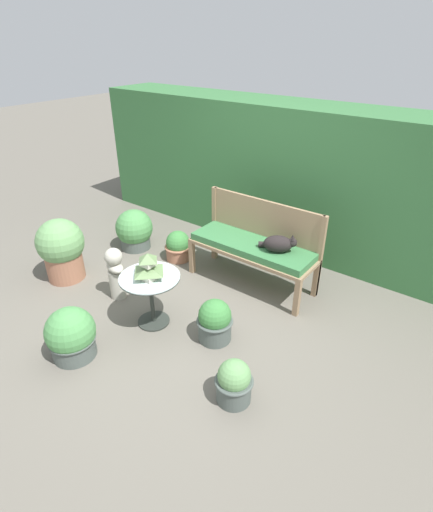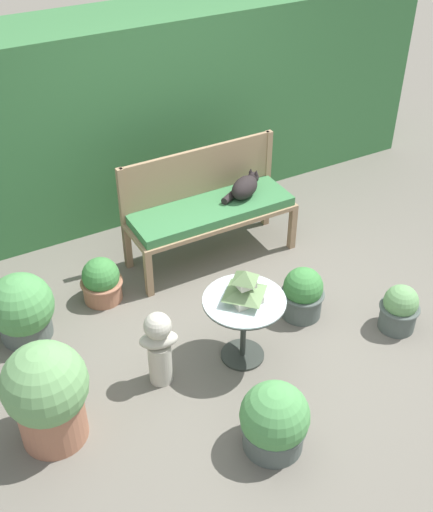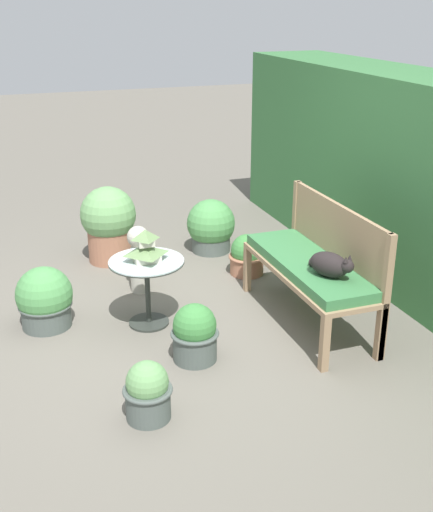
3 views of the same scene
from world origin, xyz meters
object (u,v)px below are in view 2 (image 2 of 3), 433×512
potted_plant_bench_left (303,294)px  pagoda_birdhouse (245,288)px  garden_bench (211,213)px  potted_plant_hedge_corner (22,309)px  potted_plant_table_near (400,309)px  potted_plant_patio_mid (101,281)px  cat (245,187)px  potted_plant_table_far (274,421)px  garden_bust (159,345)px  potted_plant_path_edge (47,394)px  patio_table (244,312)px

potted_plant_bench_left → pagoda_birdhouse: bearing=-164.5°
garden_bench → potted_plant_hedge_corner: bearing=-173.2°
pagoda_birdhouse → potted_plant_table_near: (1.28, -0.33, -0.49)m
potted_plant_table_near → potted_plant_patio_mid: bearing=142.8°
cat → potted_plant_patio_mid: size_ratio=1.07×
potted_plant_table_far → garden_bust: bearing=114.6°
potted_plant_hedge_corner → potted_plant_bench_left: potted_plant_hedge_corner is taller
garden_bust → potted_plant_hedge_corner: bearing=143.0°
garden_bench → potted_plant_path_edge: size_ratio=1.95×
garden_bench → pagoda_birdhouse: bearing=-108.0°
garden_bench → potted_plant_bench_left: (0.27, -1.08, -0.26)m
pagoda_birdhouse → cat: bearing=59.2°
cat → potted_plant_table_far: cat is taller
potted_plant_bench_left → potted_plant_path_edge: 2.22m
pagoda_birdhouse → potted_plant_hedge_corner: pagoda_birdhouse is taller
patio_table → potted_plant_path_edge: 1.52m
potted_plant_bench_left → potted_plant_path_edge: size_ratio=0.58×
potted_plant_table_far → potted_plant_bench_left: (0.93, 1.01, -0.02)m
patio_table → potted_plant_bench_left: (0.69, 0.19, -0.23)m
pagoda_birdhouse → garden_bust: size_ratio=0.44×
potted_plant_hedge_corner → potted_plant_path_edge: 1.10m
potted_plant_table_near → patio_table: bearing=165.8°
potted_plant_patio_mid → potted_plant_path_edge: (-0.81, -1.22, 0.23)m
cat → garden_bust: size_ratio=0.68×
patio_table → potted_plant_table_near: (1.28, -0.33, -0.25)m
pagoda_birdhouse → garden_bust: 0.75m
potted_plant_bench_left → potted_plant_table_far: bearing=-132.8°
cat → potted_plant_table_far: bearing=-144.5°
patio_table → potted_plant_bench_left: patio_table is taller
potted_plant_hedge_corner → potted_plant_patio_mid: potted_plant_hedge_corner is taller
patio_table → garden_bust: bearing=172.7°
cat → potted_plant_hedge_corner: 2.22m
potted_plant_table_far → potted_plant_path_edge: (-1.27, 0.79, 0.17)m
pagoda_birdhouse → potted_plant_table_far: bearing=-106.8°
cat → potted_plant_table_near: bearing=-100.7°
pagoda_birdhouse → potted_plant_bench_left: pagoda_birdhouse is taller
potted_plant_table_far → potted_plant_table_near: size_ratio=1.27×
garden_bench → potted_plant_hedge_corner: 1.85m
potted_plant_hedge_corner → cat: bearing=5.7°
potted_plant_bench_left → potted_plant_table_near: bearing=-40.8°
potted_plant_table_near → potted_plant_path_edge: (-2.80, 0.30, 0.22)m
garden_bust → potted_plant_table_near: 1.99m
garden_bust → potted_plant_table_near: size_ratio=1.56×
garden_bench → potted_plant_path_edge: bearing=-146.0°
cat → garden_bust: bearing=-168.9°
potted_plant_table_far → pagoda_birdhouse: bearing=73.2°
potted_plant_hedge_corner → potted_plant_table_far: size_ratio=1.10×
cat → garden_bench: bearing=151.1°
garden_bench → potted_plant_table_far: 2.21m
pagoda_birdhouse → potted_plant_hedge_corner: bearing=143.3°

